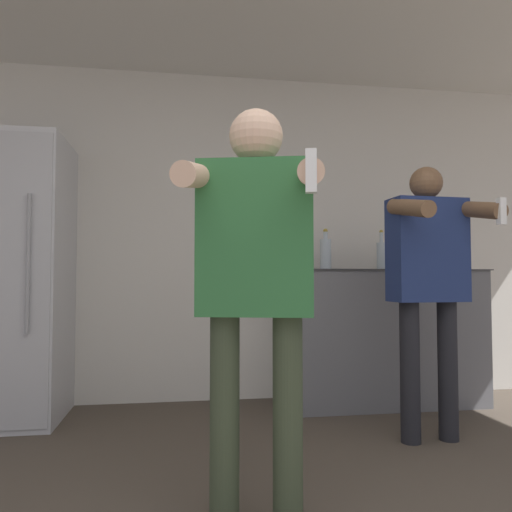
{
  "coord_description": "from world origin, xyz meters",
  "views": [
    {
      "loc": [
        -0.48,
        -0.97,
        0.93
      ],
      "look_at": [
        -0.18,
        0.93,
        1.02
      ],
      "focal_mm": 35.0,
      "sensor_mm": 36.0,
      "label": 1
    }
  ],
  "objects_px": {
    "person_woman_foreground": "(256,266)",
    "refrigerator": "(5,279)",
    "bottle_amber_bourbon": "(440,256)",
    "bottle_green_wine": "(382,255)",
    "bottle_short_whiskey": "(326,253)",
    "bottle_brown_liquor": "(418,257)",
    "person_man_side": "(429,270)"
  },
  "relations": [
    {
      "from": "refrigerator",
      "to": "bottle_green_wine",
      "type": "bearing_deg",
      "value": 1.19
    },
    {
      "from": "person_woman_foreground",
      "to": "bottle_green_wine",
      "type": "bearing_deg",
      "value": 53.89
    },
    {
      "from": "refrigerator",
      "to": "person_woman_foreground",
      "type": "xyz_separation_m",
      "value": [
        1.43,
        -1.64,
        0.05
      ]
    },
    {
      "from": "bottle_brown_liquor",
      "to": "person_woman_foreground",
      "type": "xyz_separation_m",
      "value": [
        -1.53,
        -1.7,
        -0.12
      ]
    },
    {
      "from": "bottle_brown_liquor",
      "to": "bottle_amber_bourbon",
      "type": "height_order",
      "value": "bottle_amber_bourbon"
    },
    {
      "from": "bottle_short_whiskey",
      "to": "bottle_brown_liquor",
      "type": "bearing_deg",
      "value": 0.0
    },
    {
      "from": "bottle_short_whiskey",
      "to": "bottle_green_wine",
      "type": "height_order",
      "value": "bottle_short_whiskey"
    },
    {
      "from": "bottle_short_whiskey",
      "to": "bottle_green_wine",
      "type": "bearing_deg",
      "value": 0.0
    },
    {
      "from": "refrigerator",
      "to": "person_man_side",
      "type": "xyz_separation_m",
      "value": [
        2.58,
        -0.83,
        0.05
      ]
    },
    {
      "from": "person_woman_foreground",
      "to": "refrigerator",
      "type": "bearing_deg",
      "value": 131.08
    },
    {
      "from": "bottle_amber_bourbon",
      "to": "bottle_green_wine",
      "type": "bearing_deg",
      "value": 180.0
    },
    {
      "from": "refrigerator",
      "to": "bottle_green_wine",
      "type": "xyz_separation_m",
      "value": [
        2.67,
        0.06,
        0.18
      ]
    },
    {
      "from": "bottle_amber_bourbon",
      "to": "person_man_side",
      "type": "height_order",
      "value": "person_man_side"
    },
    {
      "from": "bottle_brown_liquor",
      "to": "person_man_side",
      "type": "relative_size",
      "value": 0.17
    },
    {
      "from": "bottle_amber_bourbon",
      "to": "refrigerator",
      "type": "bearing_deg",
      "value": -178.99
    },
    {
      "from": "bottle_amber_bourbon",
      "to": "person_woman_foreground",
      "type": "relative_size",
      "value": 0.17
    },
    {
      "from": "refrigerator",
      "to": "bottle_short_whiskey",
      "type": "relative_size",
      "value": 6.09
    },
    {
      "from": "bottle_green_wine",
      "to": "person_woman_foreground",
      "type": "relative_size",
      "value": 0.19
    },
    {
      "from": "person_man_side",
      "to": "bottle_brown_liquor",
      "type": "bearing_deg",
      "value": 66.6
    },
    {
      "from": "bottle_short_whiskey",
      "to": "bottle_brown_liquor",
      "type": "relative_size",
      "value": 1.13
    },
    {
      "from": "bottle_short_whiskey",
      "to": "bottle_brown_liquor",
      "type": "xyz_separation_m",
      "value": [
        0.74,
        0.0,
        -0.03
      ]
    },
    {
      "from": "bottle_green_wine",
      "to": "refrigerator",
      "type": "bearing_deg",
      "value": -178.81
    },
    {
      "from": "bottle_green_wine",
      "to": "person_man_side",
      "type": "relative_size",
      "value": 0.19
    },
    {
      "from": "bottle_short_whiskey",
      "to": "person_woman_foreground",
      "type": "height_order",
      "value": "person_woman_foreground"
    },
    {
      "from": "person_woman_foreground",
      "to": "person_man_side",
      "type": "height_order",
      "value": "person_woman_foreground"
    },
    {
      "from": "refrigerator",
      "to": "person_woman_foreground",
      "type": "height_order",
      "value": "refrigerator"
    },
    {
      "from": "refrigerator",
      "to": "bottle_short_whiskey",
      "type": "bearing_deg",
      "value": 1.43
    },
    {
      "from": "person_man_side",
      "to": "person_woman_foreground",
      "type": "bearing_deg",
      "value": -144.75
    },
    {
      "from": "bottle_green_wine",
      "to": "bottle_short_whiskey",
      "type": "bearing_deg",
      "value": -180.0
    },
    {
      "from": "bottle_amber_bourbon",
      "to": "person_man_side",
      "type": "bearing_deg",
      "value": -122.76
    },
    {
      "from": "bottle_short_whiskey",
      "to": "bottle_brown_liquor",
      "type": "distance_m",
      "value": 0.74
    },
    {
      "from": "refrigerator",
      "to": "bottle_brown_liquor",
      "type": "xyz_separation_m",
      "value": [
        2.97,
        0.06,
        0.17
      ]
    }
  ]
}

